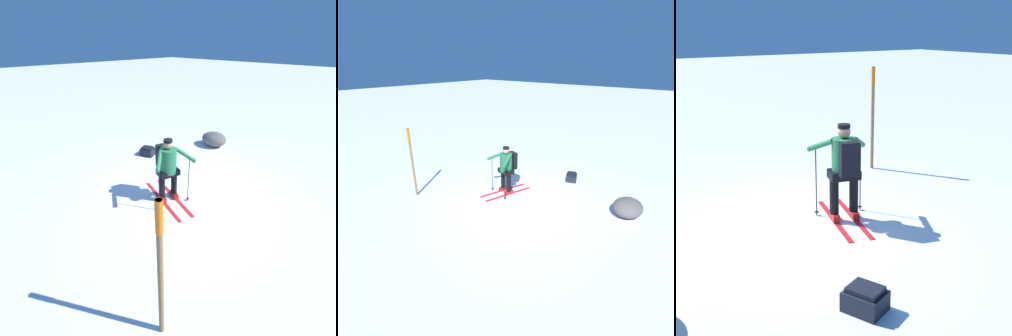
% 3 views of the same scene
% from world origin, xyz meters
% --- Properties ---
extents(ground_plane, '(80.00, 80.00, 0.00)m').
position_xyz_m(ground_plane, '(0.00, 0.00, 0.00)').
color(ground_plane, white).
extents(skier, '(1.82, 1.06, 1.60)m').
position_xyz_m(skier, '(0.26, 0.64, 0.93)').
color(skier, red).
rests_on(skier, ground_plane).
extents(dropped_backpack, '(0.55, 0.51, 0.30)m').
position_xyz_m(dropped_backpack, '(2.50, -0.61, 0.14)').
color(dropped_backpack, black).
rests_on(dropped_backpack, ground_plane).
extents(trail_marker, '(0.08, 0.08, 2.24)m').
position_xyz_m(trail_marker, '(-1.80, 2.79, 1.30)').
color(trail_marker, olive).
rests_on(trail_marker, ground_plane).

